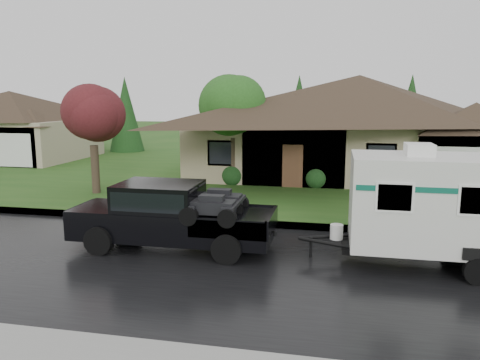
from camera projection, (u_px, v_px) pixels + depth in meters
name	position (u px, v px, depth m)	size (l,w,h in m)	color
ground	(306.00, 249.00, 14.14)	(140.00, 140.00, 0.00)	#244E18
road	(301.00, 273.00, 12.21)	(140.00, 8.00, 0.01)	black
curb	(310.00, 227.00, 16.30)	(140.00, 0.50, 0.15)	gray
lawn	(321.00, 171.00, 28.60)	(140.00, 26.00, 0.15)	#244E18
house_main	(364.00, 114.00, 26.41)	(19.44, 10.80, 6.90)	tan
house_far	(13.00, 119.00, 33.20)	(10.80, 8.64, 5.80)	tan
tree_left_green	(233.00, 110.00, 23.12)	(3.28, 3.28, 5.43)	#382B1E
tree_red	(92.00, 117.00, 21.07)	(3.04, 3.04, 5.03)	#382B1E
shrub_row	(360.00, 178.00, 22.60)	(13.60, 1.00, 1.00)	#143814
pickup_truck	(169.00, 214.00, 14.04)	(6.01, 2.28, 2.00)	black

